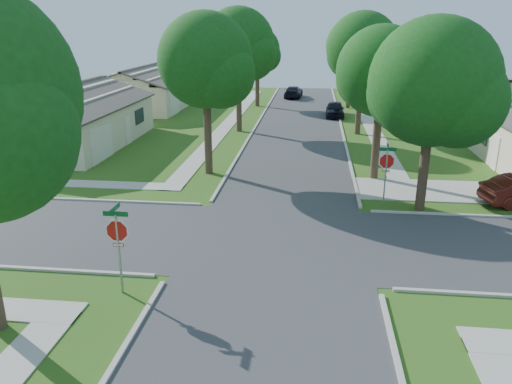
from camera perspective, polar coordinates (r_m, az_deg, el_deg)
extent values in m
plane|color=#385918|center=(20.15, 2.57, -5.48)|extent=(100.00, 100.00, 0.00)
cube|color=#333335|center=(20.15, 2.57, -5.46)|extent=(7.00, 100.00, 0.02)
cube|color=#9E9B91|center=(45.37, 12.78, 7.79)|extent=(1.20, 40.00, 0.04)
cube|color=#9E9B91|center=(45.69, -2.76, 8.30)|extent=(1.20, 40.00, 0.04)
cube|color=#9E9B91|center=(27.56, 20.30, 0.15)|extent=(8.80, 3.60, 0.05)
cube|color=gray|center=(16.39, -15.35, -6.89)|extent=(0.06, 0.06, 2.70)
cylinder|color=white|center=(16.07, -15.60, -4.31)|extent=(1.05, 0.02, 1.05)
cylinder|color=red|center=(16.07, -15.60, -4.31)|extent=(0.90, 0.03, 0.90)
cube|color=red|center=(16.26, -15.45, -5.84)|extent=(0.34, 0.03, 0.12)
cube|color=white|center=(16.26, -15.45, -5.84)|extent=(0.30, 0.03, 0.08)
cube|color=#0C5426|center=(15.87, -15.78, -2.42)|extent=(0.80, 0.02, 0.16)
cube|color=#0C5426|center=(15.80, -15.83, -1.81)|extent=(0.02, 0.80, 0.16)
cube|color=gray|center=(24.31, 14.56, 1.60)|extent=(0.06, 0.06, 2.70)
cylinder|color=white|center=(24.09, 14.71, 3.42)|extent=(1.05, 0.02, 1.05)
cylinder|color=red|center=(24.09, 14.71, 3.42)|extent=(0.90, 0.03, 0.90)
cube|color=red|center=(24.21, 14.62, 2.35)|extent=(0.34, 0.03, 0.12)
cube|color=white|center=(24.21, 14.62, 2.35)|extent=(0.30, 0.03, 0.08)
cube|color=#0C5426|center=(23.95, 14.83, 4.73)|extent=(0.80, 0.02, 0.16)
cube|color=#0C5426|center=(23.91, 14.86, 5.15)|extent=(0.02, 0.80, 0.16)
cylinder|color=#38281C|center=(28.27, 13.57, 5.36)|extent=(0.44, 0.44, 3.95)
sphere|color=#144411|center=(27.67, 14.19, 13.25)|extent=(4.80, 4.80, 4.80)
sphere|color=#144411|center=(27.37, 15.99, 11.78)|extent=(3.46, 3.46, 3.46)
sphere|color=#144411|center=(28.23, 12.48, 12.49)|extent=(3.26, 3.26, 3.26)
cylinder|color=#38281C|center=(39.97, 11.68, 9.54)|extent=(0.44, 0.44, 4.30)
sphere|color=#144411|center=(39.54, 12.11, 15.79)|extent=(5.40, 5.40, 5.40)
sphere|color=#144411|center=(39.13, 13.53, 14.68)|extent=(3.89, 3.89, 3.89)
sphere|color=#144411|center=(40.17, 10.78, 15.14)|extent=(3.67, 3.67, 3.67)
cylinder|color=#38281C|center=(52.82, 10.55, 11.71)|extent=(0.44, 0.44, 4.20)
sphere|color=#144411|center=(52.50, 10.83, 16.18)|extent=(5.00, 5.00, 5.00)
sphere|color=#144411|center=(52.10, 11.82, 15.41)|extent=(3.60, 3.60, 3.60)
sphere|color=#144411|center=(53.10, 9.91, 15.71)|extent=(3.40, 3.40, 3.40)
cylinder|color=#38281C|center=(28.64, -5.51, 6.27)|extent=(0.44, 0.44, 4.25)
sphere|color=#144411|center=(28.04, -5.79, 14.77)|extent=(5.20, 5.20, 5.20)
sphere|color=#144411|center=(27.41, -4.07, 13.37)|extent=(3.74, 3.74, 3.74)
sphere|color=#144411|center=(28.88, -7.04, 13.81)|extent=(3.54, 3.54, 3.54)
cylinder|color=#38281C|center=(40.24, -1.96, 10.08)|extent=(0.44, 0.44, 4.44)
sphere|color=#144411|center=(39.82, -2.04, 16.55)|extent=(5.60, 5.60, 5.60)
sphere|color=#144411|center=(39.16, -0.68, 15.50)|extent=(4.03, 4.03, 4.03)
sphere|color=#144411|center=(40.66, -3.09, 15.79)|extent=(3.81, 3.81, 3.81)
cylinder|color=#38281C|center=(53.05, 0.15, 11.88)|extent=(0.44, 0.44, 3.90)
sphere|color=#144411|center=(52.74, 0.15, 15.97)|extent=(4.60, 4.60, 4.60)
sphere|color=#144411|center=(52.23, 1.00, 15.31)|extent=(3.31, 3.31, 3.31)
sphere|color=#144411|center=(53.41, -0.54, 15.51)|extent=(3.13, 3.13, 3.13)
cylinder|color=#38281C|center=(24.00, 18.57, 2.06)|extent=(0.44, 0.44, 3.54)
sphere|color=#144411|center=(23.23, 19.63, 11.76)|extent=(5.60, 5.60, 5.60)
sphere|color=#144411|center=(23.01, 22.14, 9.65)|extent=(4.03, 4.03, 4.03)
sphere|color=#144411|center=(23.81, 17.12, 10.79)|extent=(3.81, 3.81, 3.81)
cube|color=silver|center=(32.68, 25.68, 4.02)|extent=(0.06, 0.90, 2.00)
cube|color=#1E2633|center=(34.97, 24.51, 5.98)|extent=(0.06, 1.80, 1.10)
cube|color=beige|center=(50.07, 24.03, 9.25)|extent=(8.00, 13.00, 2.80)
cube|color=#413C37|center=(50.46, 26.54, 11.33)|extent=(4.42, 13.60, 1.56)
cube|color=#413C37|center=(49.28, 22.09, 11.78)|extent=(4.42, 13.60, 1.56)
cube|color=silver|center=(45.32, 20.46, 8.46)|extent=(0.06, 3.20, 2.20)
cube|color=silver|center=(49.72, 19.27, 9.29)|extent=(0.06, 0.90, 2.00)
cube|color=#1E2633|center=(52.16, 18.75, 10.35)|extent=(0.06, 1.80, 1.10)
cube|color=beige|center=(38.15, -20.53, 7.18)|extent=(8.00, 13.00, 2.80)
cube|color=#413C37|center=(36.97, -18.08, 10.34)|extent=(4.42, 13.60, 1.56)
cube|color=#413C37|center=(38.78, -23.55, 10.07)|extent=(4.42, 13.60, 1.56)
cube|color=silver|center=(33.04, -17.18, 5.37)|extent=(0.06, 3.20, 2.20)
cube|color=silver|center=(37.18, -14.42, 6.87)|extent=(0.06, 0.90, 2.00)
cube|color=#1E2633|center=(39.47, -13.17, 8.44)|extent=(0.06, 1.80, 1.10)
cube|color=beige|center=(53.65, -12.41, 10.94)|extent=(8.00, 13.00, 2.80)
cube|color=#413C37|center=(52.81, -10.46, 13.19)|extent=(4.42, 13.60, 1.56)
cube|color=#413C37|center=(54.10, -14.62, 13.03)|extent=(4.42, 13.60, 1.56)
cube|color=silver|center=(48.81, -9.30, 10.04)|extent=(0.06, 3.20, 2.20)
cube|color=silver|center=(53.17, -7.97, 10.69)|extent=(0.06, 0.90, 2.00)
cube|color=#1E2633|center=(55.60, -7.33, 11.63)|extent=(0.06, 1.80, 1.10)
imported|color=black|center=(47.54, 9.02, 9.33)|extent=(1.69, 4.12, 1.40)
imported|color=black|center=(59.59, 4.30, 11.34)|extent=(2.20, 4.75, 1.34)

